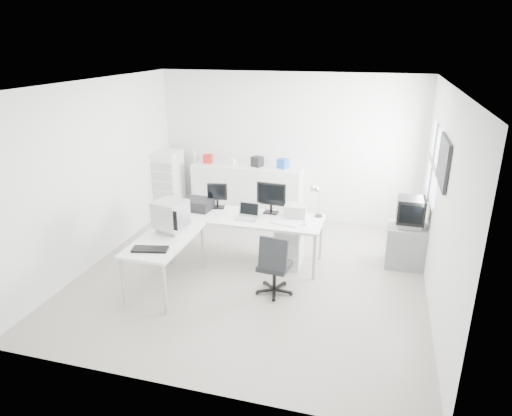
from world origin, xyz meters
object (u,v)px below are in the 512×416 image
(sideboard, at_px, (247,192))
(filing_cabinet, at_px, (169,184))
(lcd_monitor_large, at_px, (271,198))
(crt_monitor, at_px, (171,215))
(laptop, at_px, (247,212))
(office_chair, at_px, (275,263))
(side_desk, at_px, (166,262))
(drawer_pedestal, at_px, (289,246))
(inkjet_printer, at_px, (197,204))
(laser_printer, at_px, (296,210))
(lcd_monitor_small, at_px, (217,196))
(tv_cabinet, at_px, (406,246))
(main_desk, at_px, (246,238))
(crt_tv, at_px, (410,213))

(sideboard, distance_m, filing_cabinet, 1.57)
(lcd_monitor_large, relative_size, crt_monitor, 0.97)
(laptop, height_order, office_chair, laptop)
(side_desk, height_order, laptop, laptop)
(drawer_pedestal, height_order, inkjet_printer, inkjet_printer)
(laser_printer, bearing_deg, lcd_monitor_small, 176.12)
(tv_cabinet, xyz_separation_m, filing_cabinet, (-4.50, 1.04, 0.33))
(laser_printer, distance_m, sideboard, 2.04)
(main_desk, height_order, inkjet_printer, inkjet_printer)
(office_chair, xyz_separation_m, crt_tv, (1.78, 1.35, 0.42))
(lcd_monitor_large, relative_size, crt_tv, 0.97)
(inkjet_printer, xyz_separation_m, laptop, (0.90, -0.20, 0.02))
(inkjet_printer, xyz_separation_m, filing_cabinet, (-1.19, 1.42, -0.18))
(inkjet_printer, relative_size, crt_tv, 0.97)
(crt_tv, height_order, sideboard, crt_tv)
(filing_cabinet, bearing_deg, sideboard, 10.21)
(office_chair, distance_m, tv_cabinet, 2.24)
(side_desk, xyz_separation_m, inkjet_printer, (0.00, 1.20, 0.46))
(lcd_monitor_large, xyz_separation_m, office_chair, (0.33, -1.11, -0.53))
(laptop, distance_m, filing_cabinet, 2.65)
(inkjet_printer, height_order, lcd_monitor_large, lcd_monitor_large)
(side_desk, bearing_deg, filing_cabinet, 114.46)
(crt_monitor, relative_size, sideboard, 0.23)
(lcd_monitor_large, relative_size, filing_cabinet, 0.37)
(drawer_pedestal, bearing_deg, lcd_monitor_large, 150.26)
(inkjet_printer, bearing_deg, laser_printer, 9.20)
(main_desk, height_order, filing_cabinet, filing_cabinet)
(lcd_monitor_small, relative_size, laser_printer, 1.22)
(laptop, height_order, crt_monitor, crt_monitor)
(side_desk, bearing_deg, crt_tv, 25.56)
(laser_printer, relative_size, filing_cabinet, 0.25)
(side_desk, distance_m, lcd_monitor_large, 1.91)
(lcd_monitor_large, height_order, crt_monitor, crt_monitor)
(crt_monitor, distance_m, tv_cabinet, 3.63)
(side_desk, height_order, filing_cabinet, filing_cabinet)
(inkjet_printer, bearing_deg, filing_cabinet, 134.94)
(tv_cabinet, bearing_deg, drawer_pedestal, -166.18)
(lcd_monitor_large, distance_m, filing_cabinet, 2.73)
(inkjet_printer, relative_size, tv_cabinet, 0.73)
(inkjet_printer, height_order, crt_monitor, crt_monitor)
(crt_tv, bearing_deg, filing_cabinet, 167.04)
(laser_printer, bearing_deg, crt_monitor, -148.79)
(sideboard, bearing_deg, office_chair, -66.08)
(lcd_monitor_small, bearing_deg, tv_cabinet, -7.48)
(laser_printer, bearing_deg, office_chair, -96.45)
(drawer_pedestal, bearing_deg, lcd_monitor_small, 170.91)
(laser_printer, xyz_separation_m, filing_cabinet, (-2.79, 1.30, -0.19))
(sideboard, bearing_deg, filing_cabinet, -169.79)
(main_desk, xyz_separation_m, crt_monitor, (-0.85, -0.85, 0.62))
(main_desk, relative_size, filing_cabinet, 1.82)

